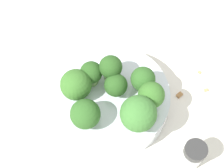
# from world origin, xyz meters

# --- Properties ---
(ground_plane) EXTENTS (3.00, 3.00, 0.00)m
(ground_plane) POSITION_xyz_m (0.00, 0.00, 0.00)
(ground_plane) COLOR silver
(bowl) EXTENTS (0.17, 0.17, 0.04)m
(bowl) POSITION_xyz_m (0.00, 0.00, 0.02)
(bowl) COLOR silver
(bowl) RESTS_ON ground_plane
(broccoli_floret_0) EXTENTS (0.03, 0.03, 0.05)m
(broccoli_floret_0) POSITION_xyz_m (0.01, 0.02, 0.07)
(broccoli_floret_0) COLOR #8EB770
(broccoli_floret_0) RESTS_ON bowl
(broccoli_floret_1) EXTENTS (0.04, 0.04, 0.05)m
(broccoli_floret_1) POSITION_xyz_m (0.04, -0.01, 0.07)
(broccoli_floret_1) COLOR #7A9E5B
(broccoli_floret_1) RESTS_ON bowl
(broccoli_floret_2) EXTENTS (0.03, 0.03, 0.04)m
(broccoli_floret_2) POSITION_xyz_m (-0.02, 0.03, 0.06)
(broccoli_floret_2) COLOR #7A9E5B
(broccoli_floret_2) RESTS_ON bowl
(broccoli_floret_3) EXTENTS (0.05, 0.05, 0.06)m
(broccoli_floret_3) POSITION_xyz_m (0.01, -0.06, 0.08)
(broccoli_floret_3) COLOR #7A9E5B
(broccoli_floret_3) RESTS_ON bowl
(broccoli_floret_4) EXTENTS (0.03, 0.03, 0.04)m
(broccoli_floret_4) POSITION_xyz_m (0.01, -0.00, 0.06)
(broccoli_floret_4) COLOR #7A9E5B
(broccoli_floret_4) RESTS_ON bowl
(broccoli_floret_5) EXTENTS (0.04, 0.04, 0.05)m
(broccoli_floret_5) POSITION_xyz_m (-0.05, -0.03, 0.07)
(broccoli_floret_5) COLOR #7A9E5B
(broccoli_floret_5) RESTS_ON bowl
(broccoli_floret_6) EXTENTS (0.04, 0.04, 0.05)m
(broccoli_floret_6) POSITION_xyz_m (-0.05, 0.02, 0.07)
(broccoli_floret_6) COLOR #84AD66
(broccoli_floret_6) RESTS_ON bowl
(broccoli_floret_7) EXTENTS (0.04, 0.04, 0.05)m
(broccoli_floret_7) POSITION_xyz_m (0.04, -0.04, 0.07)
(broccoli_floret_7) COLOR #7A9E5B
(broccoli_floret_7) RESTS_ON bowl
(pepper_shaker) EXTENTS (0.03, 0.03, 0.06)m
(pepper_shaker) POSITION_xyz_m (0.07, -0.12, 0.03)
(pepper_shaker) COLOR #B2B7BC
(pepper_shaker) RESTS_ON ground_plane
(almond_crumb_0) EXTENTS (0.01, 0.01, 0.01)m
(almond_crumb_0) POSITION_xyz_m (0.15, -0.00, 0.00)
(almond_crumb_0) COLOR tan
(almond_crumb_0) RESTS_ON ground_plane
(almond_crumb_1) EXTENTS (0.01, 0.01, 0.01)m
(almond_crumb_1) POSITION_xyz_m (0.15, -0.03, 0.00)
(almond_crumb_1) COLOR tan
(almond_crumb_1) RESTS_ON ground_plane
(almond_crumb_2) EXTENTS (0.01, 0.01, 0.01)m
(almond_crumb_2) POSITION_xyz_m (0.11, -0.02, 0.00)
(almond_crumb_2) COLOR olive
(almond_crumb_2) RESTS_ON ground_plane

